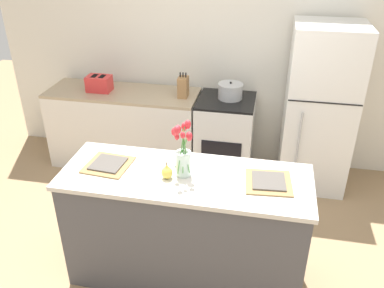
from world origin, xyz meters
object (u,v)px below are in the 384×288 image
Objects in this scene: plate_setting_right at (269,182)px; knife_block at (183,87)px; refrigerator at (319,110)px; toaster at (99,83)px; plate_setting_left at (108,164)px; cooking_pot at (230,91)px; pear_figurine at (167,172)px; stove_range at (225,137)px; flower_vase at (183,154)px.

knife_block is (-0.95, 1.57, 0.04)m from plate_setting_right.
refrigerator reaches higher than toaster.
plate_setting_left is at bearing -98.09° from knife_block.
cooking_pot is 0.97× the size of knife_block.
refrigerator is 13.20× the size of pear_figurine.
stove_range is 1.51m from toaster.
cooking_pot is (-0.92, 0.04, 0.11)m from refrigerator.
stove_range is 3.30× the size of knife_block.
stove_range is 0.53m from cooking_pot.
refrigerator is at bearing 54.94° from pear_figurine.
plate_setting_left is 1.59m from knife_block.
cooking_pot is at bearing 6.43° from knife_block.
refrigerator is 6.53× the size of cooking_pot.
flower_vase is at bearing -77.48° from knife_block.
plate_setting_left is 1.26× the size of knife_block.
knife_block is at bearing 81.91° from plate_setting_left.
refrigerator is 5.05× the size of plate_setting_right.
plate_setting_right is (0.60, 0.01, -0.16)m from flower_vase.
plate_setting_left is 1.17m from plate_setting_right.
stove_range is 3.18× the size of toaster.
pear_figurine is 0.38× the size of plate_setting_right.
stove_range is at bearing 1.00° from toaster.
plate_setting_right is (0.70, 0.08, -0.04)m from pear_figurine.
pear_figurine is at bearing -125.06° from refrigerator.
flower_vase is at bearing -123.70° from refrigerator.
flower_vase reaches higher than knife_block.
stove_range is at bearing 107.10° from plate_setting_right.
refrigerator is 2.36m from toaster.
flower_vase is 0.17m from pear_figurine.
refrigerator is at bearing 44.05° from plate_setting_left.
toaster is at bearing -179.31° from knife_block.
pear_figurine is at bearing -146.62° from flower_vase.
flower_vase is 3.24× the size of pear_figurine.
refrigerator is 2.28m from plate_setting_left.
pear_figurine is 2.02m from toaster.
pear_figurine is 1.72m from cooking_pot.
refrigerator is at bearing -2.62° from cooking_pot.
stove_range is 1.73m from plate_setting_right.
cooking_pot is (1.44, 0.07, -0.00)m from toaster.
flower_vase reaches higher than plate_setting_left.
plate_setting_right is 2.45m from toaster.
flower_vase reaches higher than plate_setting_right.
knife_block is at bearing 102.52° from flower_vase.
pear_figurine is 1.67m from knife_block.
pear_figurine is at bearing -81.45° from knife_block.
plate_setting_right is at bearing 1.01° from flower_vase.
flower_vase reaches higher than stove_range.
stove_range is 0.73m from knife_block.
flower_vase is 1.60× the size of cooking_pot.
plate_setting_right reaches higher than stove_range.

